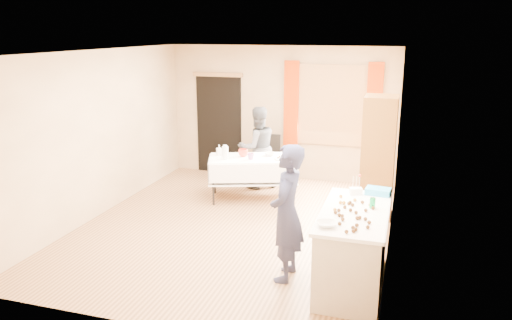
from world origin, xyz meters
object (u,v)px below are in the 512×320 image
(counter, at_px, (353,248))
(party_table, at_px, (253,174))
(chair, at_px, (269,168))
(cabinet, at_px, (378,157))
(woman, at_px, (257,148))
(girl, at_px, (287,213))

(counter, height_order, party_table, counter)
(counter, bearing_deg, chair, 119.10)
(cabinet, relative_size, counter, 1.21)
(cabinet, bearing_deg, chair, 149.67)
(chair, xyz_separation_m, woman, (-0.12, -0.38, 0.49))
(chair, bearing_deg, counter, -64.47)
(chair, bearing_deg, party_table, -94.13)
(counter, bearing_deg, woman, 123.47)
(party_table, height_order, girl, girl)
(counter, height_order, girl, girl)
(cabinet, bearing_deg, party_table, 174.72)
(party_table, bearing_deg, cabinet, -24.54)
(cabinet, xyz_separation_m, girl, (-0.87, -2.44, -0.14))
(counter, distance_m, woman, 3.88)
(counter, distance_m, chair, 4.14)
(counter, height_order, woman, woman)
(counter, relative_size, girl, 0.96)
(chair, relative_size, woman, 0.60)
(chair, bearing_deg, cabinet, -33.90)
(counter, distance_m, party_table, 3.27)
(party_table, height_order, woman, woman)
(party_table, bearing_deg, chair, 70.18)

